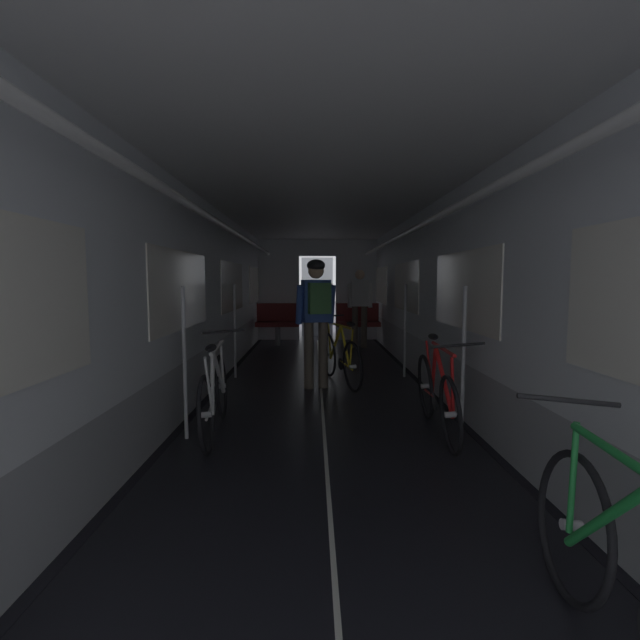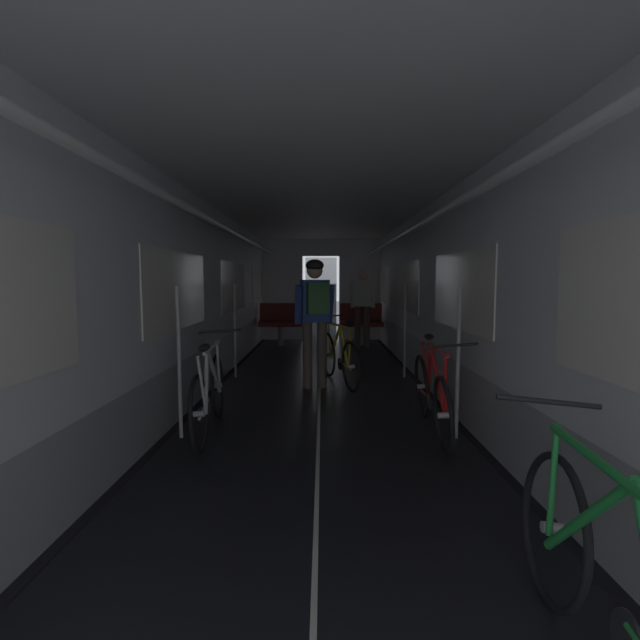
{
  "view_description": "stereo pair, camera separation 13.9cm",
  "coord_description": "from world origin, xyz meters",
  "px_view_note": "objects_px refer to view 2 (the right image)",
  "views": [
    {
      "loc": [
        -0.1,
        -1.91,
        1.44
      ],
      "look_at": [
        0.0,
        4.89,
        0.85
      ],
      "focal_mm": 25.04,
      "sensor_mm": 36.0,
      "label": 1
    },
    {
      "loc": [
        0.04,
        -1.91,
        1.44
      ],
      "look_at": [
        0.0,
        4.89,
        0.85
      ],
      "focal_mm": 25.04,
      "sensor_mm": 36.0,
      "label": 2
    }
  ],
  "objects_px": {
    "bench_seat_far_right": "(361,320)",
    "bicycle_green": "(617,599)",
    "bicycle_yellow_in_aisle": "(339,357)",
    "bench_seat_far_left": "(281,320)",
    "person_cyclist_aisle": "(315,309)",
    "person_standing_near_bench": "(362,303)",
    "bicycle_white": "(209,393)",
    "bicycle_red": "(432,394)"
  },
  "relations": [
    {
      "from": "person_cyclist_aisle",
      "to": "person_standing_near_bench",
      "type": "distance_m",
      "value": 3.81
    },
    {
      "from": "bench_seat_far_left",
      "to": "bench_seat_far_right",
      "type": "xyz_separation_m",
      "value": [
        1.8,
        0.0,
        0.0
      ]
    },
    {
      "from": "bicycle_red",
      "to": "person_standing_near_bench",
      "type": "relative_size",
      "value": 1.0
    },
    {
      "from": "person_cyclist_aisle",
      "to": "bicycle_yellow_in_aisle",
      "type": "height_order",
      "value": "person_cyclist_aisle"
    },
    {
      "from": "bench_seat_far_right",
      "to": "bicycle_white",
      "type": "relative_size",
      "value": 0.58
    },
    {
      "from": "bench_seat_far_left",
      "to": "bicycle_green",
      "type": "bearing_deg",
      "value": -77.34
    },
    {
      "from": "bench_seat_far_left",
      "to": "person_cyclist_aisle",
      "type": "relative_size",
      "value": 0.57
    },
    {
      "from": "bicycle_red",
      "to": "person_cyclist_aisle",
      "type": "xyz_separation_m",
      "value": [
        -1.13,
        1.79,
        0.69
      ]
    },
    {
      "from": "bench_seat_far_right",
      "to": "bicycle_red",
      "type": "relative_size",
      "value": 0.58
    },
    {
      "from": "bench_seat_far_right",
      "to": "bicycle_yellow_in_aisle",
      "type": "height_order",
      "value": "bench_seat_far_right"
    },
    {
      "from": "bench_seat_far_left",
      "to": "bench_seat_far_right",
      "type": "relative_size",
      "value": 1.0
    },
    {
      "from": "bicycle_red",
      "to": "person_cyclist_aisle",
      "type": "distance_m",
      "value": 2.22
    },
    {
      "from": "bench_seat_far_left",
      "to": "bicycle_white",
      "type": "height_order",
      "value": "bench_seat_far_left"
    },
    {
      "from": "bench_seat_far_right",
      "to": "bicycle_red",
      "type": "height_order",
      "value": "bench_seat_far_right"
    },
    {
      "from": "person_standing_near_bench",
      "to": "bench_seat_far_left",
      "type": "bearing_deg",
      "value": 168.21
    },
    {
      "from": "bicycle_white",
      "to": "bicycle_yellow_in_aisle",
      "type": "height_order",
      "value": "bicycle_white"
    },
    {
      "from": "bicycle_yellow_in_aisle",
      "to": "bicycle_green",
      "type": "bearing_deg",
      "value": -81.04
    },
    {
      "from": "bench_seat_far_right",
      "to": "bicycle_green",
      "type": "bearing_deg",
      "value": -89.16
    },
    {
      "from": "bench_seat_far_left",
      "to": "bench_seat_far_right",
      "type": "height_order",
      "value": "same"
    },
    {
      "from": "bench_seat_far_left",
      "to": "bicycle_red",
      "type": "relative_size",
      "value": 0.58
    },
    {
      "from": "bicycle_yellow_in_aisle",
      "to": "bicycle_white",
      "type": "bearing_deg",
      "value": -122.46
    },
    {
      "from": "bicycle_green",
      "to": "bicycle_yellow_in_aisle",
      "type": "xyz_separation_m",
      "value": [
        -0.75,
        4.78,
        0.0
      ]
    },
    {
      "from": "bench_seat_far_left",
      "to": "person_standing_near_bench",
      "type": "xyz_separation_m",
      "value": [
        1.8,
        -0.38,
        0.41
      ]
    },
    {
      "from": "person_cyclist_aisle",
      "to": "bicycle_yellow_in_aisle",
      "type": "xyz_separation_m",
      "value": [
        0.33,
        0.27,
        -0.69
      ]
    },
    {
      "from": "bench_seat_far_left",
      "to": "bench_seat_far_right",
      "type": "bearing_deg",
      "value": 0.0
    },
    {
      "from": "bench_seat_far_left",
      "to": "bicycle_green",
      "type": "xyz_separation_m",
      "value": [
        1.93,
        -8.57,
        -0.18
      ]
    },
    {
      "from": "person_standing_near_bench",
      "to": "bicycle_green",
      "type": "bearing_deg",
      "value": -89.14
    },
    {
      "from": "bicycle_yellow_in_aisle",
      "to": "person_standing_near_bench",
      "type": "relative_size",
      "value": 0.97
    },
    {
      "from": "bench_seat_far_right",
      "to": "bicycle_yellow_in_aisle",
      "type": "relative_size",
      "value": 0.6
    },
    {
      "from": "bench_seat_far_right",
      "to": "person_cyclist_aisle",
      "type": "bearing_deg",
      "value": -103.26
    },
    {
      "from": "bicycle_red",
      "to": "bicycle_yellow_in_aisle",
      "type": "relative_size",
      "value": 1.03
    },
    {
      "from": "bench_seat_far_right",
      "to": "bicycle_red",
      "type": "bearing_deg",
      "value": -88.34
    },
    {
      "from": "bicycle_green",
      "to": "person_cyclist_aisle",
      "type": "relative_size",
      "value": 0.98
    },
    {
      "from": "bicycle_red",
      "to": "person_cyclist_aisle",
      "type": "relative_size",
      "value": 0.98
    },
    {
      "from": "person_cyclist_aisle",
      "to": "person_standing_near_bench",
      "type": "height_order",
      "value": "person_cyclist_aisle"
    },
    {
      "from": "bicycle_yellow_in_aisle",
      "to": "bench_seat_far_right",
      "type": "bearing_deg",
      "value": 80.6
    },
    {
      "from": "bicycle_yellow_in_aisle",
      "to": "person_standing_near_bench",
      "type": "distance_m",
      "value": 3.53
    },
    {
      "from": "bicycle_white",
      "to": "bicycle_green",
      "type": "bearing_deg",
      "value": -53.02
    },
    {
      "from": "bicycle_white",
      "to": "bench_seat_far_left",
      "type": "bearing_deg",
      "value": 88.72
    },
    {
      "from": "bench_seat_far_right",
      "to": "person_standing_near_bench",
      "type": "bearing_deg",
      "value": -89.59
    },
    {
      "from": "bicycle_green",
      "to": "person_standing_near_bench",
      "type": "distance_m",
      "value": 8.22
    },
    {
      "from": "bench_seat_far_left",
      "to": "bicycle_yellow_in_aisle",
      "type": "bearing_deg",
      "value": -72.84
    }
  ]
}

